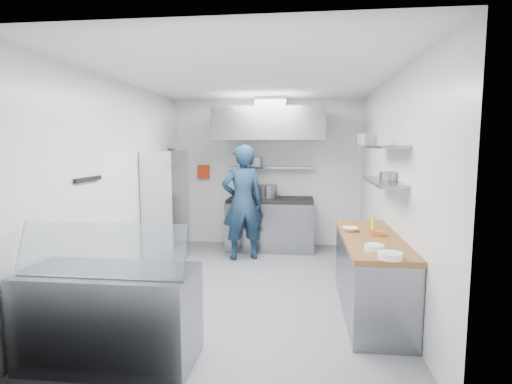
# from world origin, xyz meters

# --- Properties ---
(floor) EXTENTS (5.00, 5.00, 0.00)m
(floor) POSITION_xyz_m (0.00, 0.00, 0.00)
(floor) COLOR slate
(floor) RESTS_ON ground
(ceiling) EXTENTS (5.00, 5.00, 0.00)m
(ceiling) POSITION_xyz_m (0.00, 0.00, 2.80)
(ceiling) COLOR silver
(ceiling) RESTS_ON wall_back
(wall_back) EXTENTS (3.60, 2.80, 0.02)m
(wall_back) POSITION_xyz_m (0.00, 2.50, 1.40)
(wall_back) COLOR white
(wall_back) RESTS_ON floor
(wall_front) EXTENTS (3.60, 2.80, 0.02)m
(wall_front) POSITION_xyz_m (0.00, -2.50, 1.40)
(wall_front) COLOR white
(wall_front) RESTS_ON floor
(wall_left) EXTENTS (2.80, 5.00, 0.02)m
(wall_left) POSITION_xyz_m (-1.80, 0.00, 1.40)
(wall_left) COLOR white
(wall_left) RESTS_ON floor
(wall_right) EXTENTS (2.80, 5.00, 0.02)m
(wall_right) POSITION_xyz_m (1.80, 0.00, 1.40)
(wall_right) COLOR white
(wall_right) RESTS_ON floor
(gas_range) EXTENTS (1.60, 0.80, 0.90)m
(gas_range) POSITION_xyz_m (0.10, 2.10, 0.45)
(gas_range) COLOR gray
(gas_range) RESTS_ON floor
(cooktop) EXTENTS (1.57, 0.78, 0.06)m
(cooktop) POSITION_xyz_m (0.10, 2.10, 0.93)
(cooktop) COLOR black
(cooktop) RESTS_ON gas_range
(stock_pot_left) EXTENTS (0.30, 0.30, 0.20)m
(stock_pot_left) POSITION_xyz_m (-0.37, 2.11, 1.06)
(stock_pot_left) COLOR slate
(stock_pot_left) RESTS_ON cooktop
(stock_pot_mid) EXTENTS (0.36, 0.36, 0.24)m
(stock_pot_mid) POSITION_xyz_m (0.04, 2.17, 1.08)
(stock_pot_mid) COLOR slate
(stock_pot_mid) RESTS_ON cooktop
(over_range_shelf) EXTENTS (1.60, 0.30, 0.04)m
(over_range_shelf) POSITION_xyz_m (0.10, 2.34, 1.52)
(over_range_shelf) COLOR gray
(over_range_shelf) RESTS_ON wall_back
(shelf_pot_a) EXTENTS (0.23, 0.23, 0.18)m
(shelf_pot_a) POSITION_xyz_m (-0.17, 2.10, 1.63)
(shelf_pot_a) COLOR slate
(shelf_pot_a) RESTS_ON over_range_shelf
(extractor_hood) EXTENTS (1.90, 1.15, 0.55)m
(extractor_hood) POSITION_xyz_m (0.10, 1.93, 2.30)
(extractor_hood) COLOR gray
(extractor_hood) RESTS_ON wall_back
(hood_duct) EXTENTS (0.55, 0.55, 0.24)m
(hood_duct) POSITION_xyz_m (0.10, 2.15, 2.68)
(hood_duct) COLOR slate
(hood_duct) RESTS_ON extractor_hood
(red_firebox) EXTENTS (0.22, 0.10, 0.26)m
(red_firebox) POSITION_xyz_m (-1.25, 2.44, 1.42)
(red_firebox) COLOR red
(red_firebox) RESTS_ON wall_back
(chef) EXTENTS (0.83, 0.69, 1.95)m
(chef) POSITION_xyz_m (-0.32, 1.38, 0.97)
(chef) COLOR #14283C
(chef) RESTS_ON floor
(wire_rack) EXTENTS (0.50, 0.90, 1.85)m
(wire_rack) POSITION_xyz_m (-1.53, 1.03, 0.93)
(wire_rack) COLOR silver
(wire_rack) RESTS_ON floor
(rack_bin_a) EXTENTS (0.16, 0.20, 0.18)m
(rack_bin_a) POSITION_xyz_m (-1.53, 1.08, 0.80)
(rack_bin_a) COLOR white
(rack_bin_a) RESTS_ON wire_rack
(rack_bin_b) EXTENTS (0.14, 0.18, 0.16)m
(rack_bin_b) POSITION_xyz_m (-1.53, 1.29, 1.30)
(rack_bin_b) COLOR yellow
(rack_bin_b) RESTS_ON wire_rack
(rack_jar) EXTENTS (0.12, 0.12, 0.18)m
(rack_jar) POSITION_xyz_m (-1.48, 1.20, 1.80)
(rack_jar) COLOR black
(rack_jar) RESTS_ON wire_rack
(knife_strip) EXTENTS (0.04, 0.55, 0.05)m
(knife_strip) POSITION_xyz_m (-1.78, -0.90, 1.55)
(knife_strip) COLOR black
(knife_strip) RESTS_ON wall_left
(prep_counter_base) EXTENTS (0.62, 2.00, 0.84)m
(prep_counter_base) POSITION_xyz_m (1.48, -0.60, 0.42)
(prep_counter_base) COLOR gray
(prep_counter_base) RESTS_ON floor
(prep_counter_top) EXTENTS (0.65, 2.04, 0.06)m
(prep_counter_top) POSITION_xyz_m (1.48, -0.60, 0.87)
(prep_counter_top) COLOR brown
(prep_counter_top) RESTS_ON prep_counter_base
(plate_stack_a) EXTENTS (0.22, 0.22, 0.06)m
(plate_stack_a) POSITION_xyz_m (1.49, -1.53, 0.93)
(plate_stack_a) COLOR white
(plate_stack_a) RESTS_ON prep_counter_top
(plate_stack_b) EXTENTS (0.19, 0.19, 0.06)m
(plate_stack_b) POSITION_xyz_m (1.40, -1.25, 0.93)
(plate_stack_b) COLOR white
(plate_stack_b) RESTS_ON prep_counter_top
(copper_pan) EXTENTS (0.17, 0.17, 0.06)m
(copper_pan) POSITION_xyz_m (1.55, -0.57, 0.93)
(copper_pan) COLOR orange
(copper_pan) RESTS_ON prep_counter_top
(squeeze_bottle) EXTENTS (0.06, 0.06, 0.18)m
(squeeze_bottle) POSITION_xyz_m (1.55, -0.28, 0.99)
(squeeze_bottle) COLOR yellow
(squeeze_bottle) RESTS_ON prep_counter_top
(mixing_bowl) EXTENTS (0.20, 0.20, 0.05)m
(mixing_bowl) POSITION_xyz_m (1.26, -0.36, 0.92)
(mixing_bowl) COLOR white
(mixing_bowl) RESTS_ON prep_counter_top
(wall_shelf_lower) EXTENTS (0.30, 1.30, 0.04)m
(wall_shelf_lower) POSITION_xyz_m (1.64, -0.30, 1.50)
(wall_shelf_lower) COLOR gray
(wall_shelf_lower) RESTS_ON wall_right
(wall_shelf_upper) EXTENTS (0.30, 1.30, 0.04)m
(wall_shelf_upper) POSITION_xyz_m (1.64, -0.30, 1.92)
(wall_shelf_upper) COLOR gray
(wall_shelf_upper) RESTS_ON wall_right
(shelf_pot_c) EXTENTS (0.24, 0.24, 0.10)m
(shelf_pot_c) POSITION_xyz_m (1.73, -0.26, 1.57)
(shelf_pot_c) COLOR slate
(shelf_pot_c) RESTS_ON wall_shelf_lower
(shelf_pot_d) EXTENTS (0.27, 0.27, 0.14)m
(shelf_pot_d) POSITION_xyz_m (1.46, -0.08, 2.01)
(shelf_pot_d) COLOR slate
(shelf_pot_d) RESTS_ON wall_shelf_upper
(display_case) EXTENTS (1.50, 0.70, 0.85)m
(display_case) POSITION_xyz_m (-1.00, -2.00, 0.42)
(display_case) COLOR gray
(display_case) RESTS_ON floor
(display_glass) EXTENTS (1.47, 0.19, 0.42)m
(display_glass) POSITION_xyz_m (-1.00, -2.12, 1.07)
(display_glass) COLOR silver
(display_glass) RESTS_ON display_case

